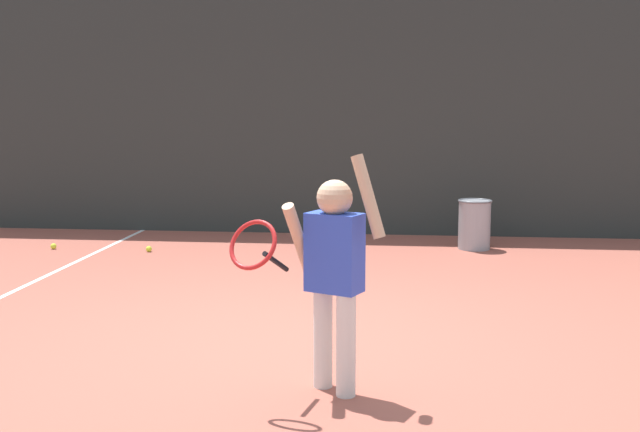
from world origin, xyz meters
TOP-DOWN VIEW (x-y plane):
  - ground_plane at (0.00, 0.00)m, footprint 20.00×20.00m
  - court_line_sideline at (-2.61, 1.00)m, footprint 0.05×9.00m
  - back_fence_windscreen at (0.00, 4.53)m, footprint 10.97×0.08m
  - fence_post_1 at (0.00, 4.59)m, footprint 0.09×0.09m
  - tennis_player at (0.37, -0.94)m, footprint 0.86×0.56m
  - ball_hopper at (1.58, 3.62)m, footprint 0.38×0.38m
  - tennis_ball_3 at (-3.17, 3.09)m, footprint 0.07×0.07m
  - tennis_ball_4 at (-2.04, 3.04)m, footprint 0.07×0.07m

SIDE VIEW (x-z plane):
  - ground_plane at x=0.00m, z-range 0.00..0.00m
  - court_line_sideline at x=-2.61m, z-range 0.00..0.00m
  - tennis_ball_3 at x=-3.17m, z-range 0.00..0.07m
  - tennis_ball_4 at x=-2.04m, z-range 0.00..0.07m
  - ball_hopper at x=1.58m, z-range 0.01..0.57m
  - tennis_player at x=0.37m, z-range 0.05..1.40m
  - back_fence_windscreen at x=0.00m, z-range 0.00..2.97m
  - fence_post_1 at x=0.00m, z-range 0.00..3.12m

